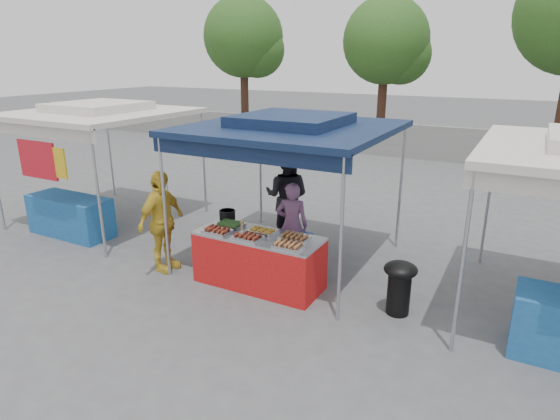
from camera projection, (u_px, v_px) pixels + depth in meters
The scene contains 22 objects.
ground_plane at pixel (262, 282), 7.55m from camera, with size 80.00×80.00×0.00m, color #525254.
back_wall at pixel (419, 142), 16.56m from camera, with size 40.00×0.25×1.20m, color slate.
main_canopy at pixel (291, 127), 7.63m from camera, with size 3.20×3.20×2.57m.
neighbor_stall_left at pixel (86, 152), 9.57m from camera, with size 3.20×3.20×2.57m.
tree_0 at pixel (247, 40), 20.86m from camera, with size 3.60×3.55×6.11m.
tree_1 at pixel (390, 45), 18.26m from camera, with size 3.43×3.35×5.76m.
vendor_table at pixel (259, 260), 7.34m from camera, with size 2.00×0.80×0.85m.
food_tray_fl at pixel (217, 231), 7.26m from camera, with size 0.42×0.30×0.07m.
food_tray_fm at pixel (248, 237), 7.01m from camera, with size 0.42×0.30×0.07m.
food_tray_fr at pixel (288, 246), 6.70m from camera, with size 0.42×0.30×0.07m.
food_tray_bl at pixel (230, 225), 7.54m from camera, with size 0.42×0.30×0.07m.
food_tray_bm at pixel (262, 231), 7.27m from camera, with size 0.42×0.30×0.07m.
food_tray_br at pixel (295, 237), 7.00m from camera, with size 0.42×0.30×0.07m.
cooking_pot at pixel (227, 215), 7.88m from camera, with size 0.27×0.27×0.16m, color black.
skewer_cup at pixel (242, 235), 7.06m from camera, with size 0.08×0.08×0.11m, color #ABABB2.
wok_burner at pixel (400, 283), 6.50m from camera, with size 0.47×0.47×0.78m.
crate_left at pixel (256, 255), 8.15m from camera, with size 0.55×0.38×0.33m, color navy.
crate_right at pixel (294, 261), 7.91m from camera, with size 0.56×0.39×0.33m, color navy.
crate_stacked at pixel (294, 243), 7.81m from camera, with size 0.55×0.38×0.33m, color navy.
vendor_woman at pixel (292, 225), 7.90m from camera, with size 0.55×0.36×1.50m, color #7D4F75.
helper_man at pixel (287, 196), 9.00m from camera, with size 0.88×0.69×1.82m, color black.
customer_person at pixel (162, 222), 7.74m from camera, with size 1.01×0.42×1.73m, color gold.
Camera 1 is at (3.50, -5.86, 3.45)m, focal length 30.00 mm.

